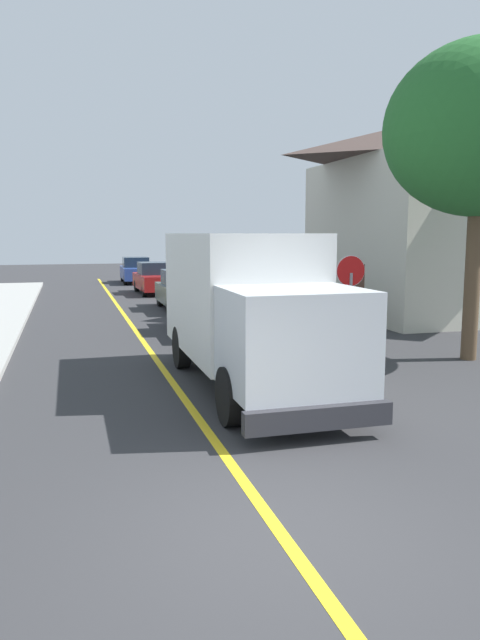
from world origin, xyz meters
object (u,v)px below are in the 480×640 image
Objects in this scene: parked_car_mid at (183,291)px; parked_car_furthest at (136,271)px; parked_van_across at (284,303)px; stop_sign at (351,286)px; parked_car_near at (208,308)px; parked_car_far at (155,279)px; house_across_street at (459,210)px; box_truck at (247,302)px.

parked_car_mid is 0.99× the size of parked_car_furthest.
stop_sign is (-0.35, -5.79, 1.06)m from parked_van_across.
parked_car_near is 1.00× the size of parked_car_far.
parked_car_far is 7.37m from parked_car_furthest.
parked_car_mid is at bearing 101.60° from stop_sign.
parked_car_furthest is at bearing 91.51° from parked_car_mid.
stop_sign is at bearing -139.25° from house_across_street.
parked_car_mid is at bearing 85.29° from box_truck.
box_truck is 27.52m from parked_car_furthest.
box_truck is at bearing -92.50° from parked_car_far.
stop_sign reaches higher than parked_van_across.
stop_sign is at bearing -78.40° from parked_car_mid.
parked_car_mid is 11.69m from house_across_street.
parked_van_across is at bearing -170.83° from house_across_street.
parked_car_mid is 0.41× the size of house_across_street.
parked_car_near is 1.00× the size of parked_van_across.
box_truck is at bearing -91.44° from parked_car_furthest.
parked_car_far is (0.13, 13.16, 0.00)m from parked_car_near.
parked_car_furthest is (-0.38, 14.46, 0.00)m from parked_car_mid.
parked_van_across is (2.62, -5.28, 0.00)m from parked_car_mid.
parked_van_across is at bearing 86.56° from stop_sign.
parked_car_far is at bearing 91.56° from parked_car_mid.
parked_van_across is (2.81, -12.38, 0.00)m from parked_car_far.
house_across_street reaches higher than parked_van_across.
house_across_street reaches higher than box_truck.
parked_car_furthest is (-0.19, 7.37, 0.00)m from parked_car_far.
box_truck reaches higher than parked_car_furthest.
parked_car_furthest is (-0.06, 20.53, 0.00)m from parked_car_near.
box_truck is 1.62× the size of parked_car_furthest.
box_truck is at bearing -142.00° from house_across_street.
parked_car_furthest is at bearing 90.16° from parked_car_near.
parked_car_far and parked_van_across have the same top height.
parked_car_mid is (1.07, 13.03, -0.97)m from box_truck.
parked_car_furthest is 1.67× the size of stop_sign.
parked_car_near is at bearing -93.04° from parked_car_mid.
house_across_street is at bearing -20.99° from parked_car_mid.
parked_van_across is (3.00, -19.74, 0.00)m from parked_car_furthest.
parked_car_near is at bearing -169.24° from house_across_street.
house_across_street reaches higher than stop_sign.
parked_car_mid is at bearing -88.44° from parked_car_far.
box_truck is at bearing -149.69° from stop_sign.
parked_car_near is at bearing 117.38° from stop_sign.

